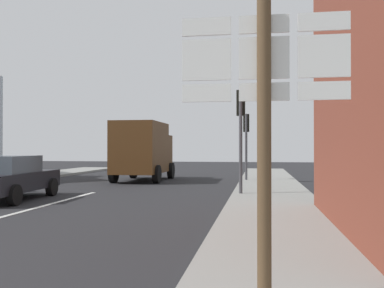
% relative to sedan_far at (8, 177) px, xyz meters
% --- Properties ---
extents(ground_plane, '(80.00, 80.00, 0.00)m').
position_rel_sedan_far_xyz_m(ground_plane, '(1.85, 0.78, -0.76)').
color(ground_plane, '#232326').
extents(sidewalk_right, '(2.78, 44.00, 0.14)m').
position_rel_sedan_far_xyz_m(sidewalk_right, '(8.62, -1.22, -0.69)').
color(sidewalk_right, gray).
rests_on(sidewalk_right, ground).
extents(lane_centre_stripe, '(0.16, 12.00, 0.01)m').
position_rel_sedan_far_xyz_m(lane_centre_stripe, '(1.85, -3.22, -0.75)').
color(lane_centre_stripe, silver).
rests_on(lane_centre_stripe, ground).
extents(sedan_far, '(2.19, 4.31, 1.47)m').
position_rel_sedan_far_xyz_m(sedan_far, '(0.00, 0.00, 0.00)').
color(sedan_far, black).
rests_on(sedan_far, ground).
extents(delivery_truck, '(2.49, 5.00, 3.05)m').
position_rel_sedan_far_xyz_m(delivery_truck, '(2.14, 8.81, 0.89)').
color(delivery_truck, '#4C2D14').
rests_on(delivery_truck, ground).
extents(route_sign_post, '(1.66, 0.14, 3.20)m').
position_rel_sedan_far_xyz_m(route_sign_post, '(8.22, -8.68, 1.24)').
color(route_sign_post, brown).
rests_on(route_sign_post, ground).
extents(traffic_light_far_right, '(0.30, 0.49, 3.44)m').
position_rel_sedan_far_xyz_m(traffic_light_far_right, '(7.53, 8.74, 1.79)').
color(traffic_light_far_right, '#47474C').
rests_on(traffic_light_far_right, ground).
extents(traffic_light_near_right, '(0.30, 0.49, 3.77)m').
position_rel_sedan_far_xyz_m(traffic_light_near_right, '(7.53, 2.21, 2.03)').
color(traffic_light_near_right, '#47474C').
rests_on(traffic_light_near_right, ground).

